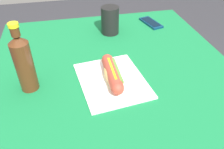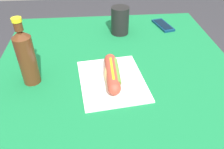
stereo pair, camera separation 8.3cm
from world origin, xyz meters
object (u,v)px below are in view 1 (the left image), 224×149
object	(u,v)px
hot_dog	(112,73)
drinking_cup	(110,20)
soda_bottle	(24,63)
cell_phone	(151,23)

from	to	relation	value
hot_dog	drinking_cup	world-z (taller)	drinking_cup
drinking_cup	soda_bottle	bearing A→B (deg)	-45.97
cell_phone	hot_dog	bearing A→B (deg)	-35.37
drinking_cup	hot_dog	bearing A→B (deg)	-10.74
soda_bottle	cell_phone	bearing A→B (deg)	124.19
cell_phone	soda_bottle	bearing A→B (deg)	-55.81
hot_dog	cell_phone	bearing A→B (deg)	144.63
hot_dog	cell_phone	distance (m)	0.53
soda_bottle	drinking_cup	world-z (taller)	soda_bottle
soda_bottle	drinking_cup	xyz separation A→B (m)	(-0.35, 0.36, -0.04)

